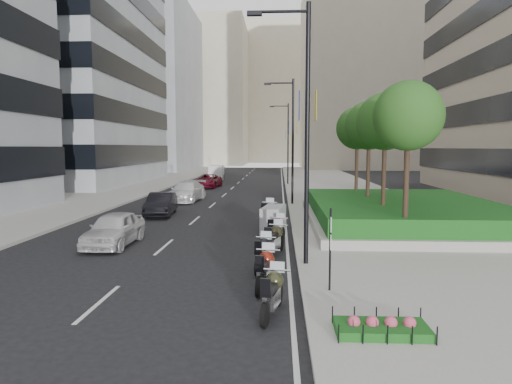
# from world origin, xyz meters

# --- Properties ---
(ground) EXTENTS (160.00, 160.00, 0.00)m
(ground) POSITION_xyz_m (0.00, 0.00, 0.00)
(ground) COLOR black
(ground) RESTS_ON ground
(sidewalk_right) EXTENTS (10.00, 100.00, 0.15)m
(sidewalk_right) POSITION_xyz_m (9.00, 30.00, 0.07)
(sidewalk_right) COLOR #9E9B93
(sidewalk_right) RESTS_ON ground
(sidewalk_left) EXTENTS (8.00, 100.00, 0.15)m
(sidewalk_left) POSITION_xyz_m (-12.00, 30.00, 0.07)
(sidewalk_left) COLOR #9E9B93
(sidewalk_left) RESTS_ON ground
(lane_edge) EXTENTS (0.12, 100.00, 0.01)m
(lane_edge) POSITION_xyz_m (3.70, 30.00, 0.01)
(lane_edge) COLOR silver
(lane_edge) RESTS_ON ground
(lane_centre) EXTENTS (0.12, 100.00, 0.01)m
(lane_centre) POSITION_xyz_m (-1.50, 30.00, 0.01)
(lane_centre) COLOR silver
(lane_centre) RESTS_ON ground
(building_grey_mid) EXTENTS (22.00, 26.00, 40.00)m
(building_grey_mid) POSITION_xyz_m (-24.00, 38.00, 20.00)
(building_grey_mid) COLOR gray
(building_grey_mid) RESTS_ON ground
(building_grey_far) EXTENTS (22.00, 26.00, 30.00)m
(building_grey_far) POSITION_xyz_m (-24.00, 70.00, 15.00)
(building_grey_far) COLOR gray
(building_grey_far) RESTS_ON ground
(building_cream_right) EXTENTS (28.00, 24.00, 36.00)m
(building_cream_right) POSITION_xyz_m (22.00, 80.00, 18.00)
(building_cream_right) COLOR #B7AD93
(building_cream_right) RESTS_ON ground
(building_cream_left) EXTENTS (26.00, 24.00, 34.00)m
(building_cream_left) POSITION_xyz_m (-18.00, 100.00, 17.00)
(building_cream_left) COLOR #B7AD93
(building_cream_left) RESTS_ON ground
(building_cream_centre) EXTENTS (30.00, 24.00, 38.00)m
(building_cream_centre) POSITION_xyz_m (2.00, 120.00, 19.00)
(building_cream_centre) COLOR #B7AD93
(building_cream_centre) RESTS_ON ground
(planter) EXTENTS (10.00, 14.00, 0.40)m
(planter) POSITION_xyz_m (10.00, 10.00, 0.35)
(planter) COLOR #9D9992
(planter) RESTS_ON sidewalk_right
(hedge) EXTENTS (9.40, 13.40, 0.80)m
(hedge) POSITION_xyz_m (10.00, 10.00, 0.95)
(hedge) COLOR #144815
(hedge) RESTS_ON planter
(flower_bed) EXTENTS (2.00, 1.00, 0.20)m
(flower_bed) POSITION_xyz_m (5.60, -5.00, 0.25)
(flower_bed) COLOR #144815
(flower_bed) RESTS_ON sidewalk_right
(tree_0) EXTENTS (2.80, 2.80, 6.30)m
(tree_0) POSITION_xyz_m (8.50, 4.00, 5.42)
(tree_0) COLOR #332319
(tree_0) RESTS_ON planter
(tree_1) EXTENTS (2.80, 2.80, 6.30)m
(tree_1) POSITION_xyz_m (8.50, 8.00, 5.42)
(tree_1) COLOR #332319
(tree_1) RESTS_ON planter
(tree_2) EXTENTS (2.80, 2.80, 6.30)m
(tree_2) POSITION_xyz_m (8.50, 12.00, 5.42)
(tree_2) COLOR #332319
(tree_2) RESTS_ON planter
(tree_3) EXTENTS (2.80, 2.80, 6.30)m
(tree_3) POSITION_xyz_m (8.50, 16.00, 5.42)
(tree_3) COLOR #332319
(tree_3) RESTS_ON planter
(lamp_post_0) EXTENTS (2.34, 0.45, 9.00)m
(lamp_post_0) POSITION_xyz_m (4.14, 1.00, 5.07)
(lamp_post_0) COLOR black
(lamp_post_0) RESTS_ON ground
(lamp_post_1) EXTENTS (2.34, 0.45, 9.00)m
(lamp_post_1) POSITION_xyz_m (4.14, 18.00, 5.07)
(lamp_post_1) COLOR black
(lamp_post_1) RESTS_ON ground
(lamp_post_2) EXTENTS (2.34, 0.45, 9.00)m
(lamp_post_2) POSITION_xyz_m (4.14, 36.00, 5.07)
(lamp_post_2) COLOR black
(lamp_post_2) RESTS_ON ground
(parking_sign) EXTENTS (0.06, 0.32, 2.50)m
(parking_sign) POSITION_xyz_m (4.80, -2.00, 1.46)
(parking_sign) COLOR black
(parking_sign) RESTS_ON ground
(motorcycle_0) EXTENTS (0.74, 2.10, 1.06)m
(motorcycle_0) POSITION_xyz_m (3.20, -3.63, 0.56)
(motorcycle_0) COLOR black
(motorcycle_0) RESTS_ON ground
(motorcycle_1) EXTENTS (0.73, 2.19, 1.09)m
(motorcycle_1) POSITION_xyz_m (2.95, -1.51, 0.58)
(motorcycle_1) COLOR black
(motorcycle_1) RESTS_ON ground
(motorcycle_2) EXTENTS (0.71, 2.13, 1.07)m
(motorcycle_2) POSITION_xyz_m (2.81, 0.59, 0.57)
(motorcycle_2) COLOR black
(motorcycle_2) RESTS_ON ground
(motorcycle_3) EXTENTS (0.94, 2.22, 1.14)m
(motorcycle_3) POSITION_xyz_m (3.18, 2.74, 0.61)
(motorcycle_3) COLOR black
(motorcycle_3) RESTS_ON ground
(motorcycle_4) EXTENTS (0.93, 2.11, 1.09)m
(motorcycle_4) POSITION_xyz_m (3.25, 4.91, 0.58)
(motorcycle_4) COLOR black
(motorcycle_4) RESTS_ON ground
(motorcycle_5) EXTENTS (1.25, 2.36, 1.36)m
(motorcycle_5) POSITION_xyz_m (3.08, 7.06, 0.68)
(motorcycle_5) COLOR black
(motorcycle_5) RESTS_ON ground
(motorcycle_6) EXTENTS (0.83, 2.45, 1.23)m
(motorcycle_6) POSITION_xyz_m (2.74, 9.42, 0.66)
(motorcycle_6) COLOR black
(motorcycle_6) RESTS_ON ground
(car_a) EXTENTS (1.76, 4.26, 1.44)m
(car_a) POSITION_xyz_m (-3.69, 4.17, 0.72)
(car_a) COLOR silver
(car_a) RESTS_ON ground
(car_b) EXTENTS (1.84, 4.34, 1.39)m
(car_b) POSITION_xyz_m (-3.93, 12.84, 0.70)
(car_b) COLOR black
(car_b) RESTS_ON ground
(car_c) EXTENTS (2.58, 5.41, 1.52)m
(car_c) POSITION_xyz_m (-3.87, 20.23, 0.76)
(car_c) COLOR silver
(car_c) RESTS_ON ground
(car_d) EXTENTS (2.68, 5.16, 1.39)m
(car_d) POSITION_xyz_m (-4.13, 32.37, 0.69)
(car_d) COLOR #580A1A
(car_d) RESTS_ON ground
(delivery_van) EXTENTS (1.92, 4.50, 1.85)m
(delivery_van) POSITION_xyz_m (-4.76, 43.59, 0.86)
(delivery_van) COLOR white
(delivery_van) RESTS_ON ground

